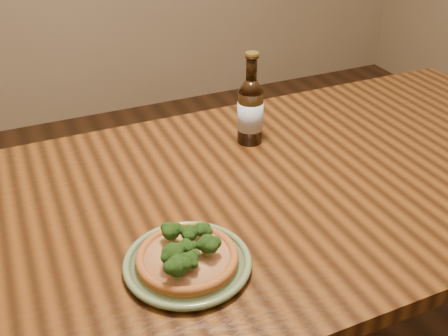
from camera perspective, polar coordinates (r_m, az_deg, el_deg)
name	(u,v)px	position (r m, az deg, el deg)	size (l,w,h in m)	color
table	(309,203)	(1.39, 9.28, -3.78)	(1.60, 0.90, 0.75)	#4F2C11
plate	(187,263)	(1.04, -4.00, -10.28)	(0.25, 0.25, 0.02)	#617551
pizza	(187,256)	(1.03, -4.07, -9.50)	(0.20, 0.20, 0.07)	#9A5622
beer_bottle	(250,110)	(1.42, 2.89, 6.30)	(0.07, 0.07, 0.26)	black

